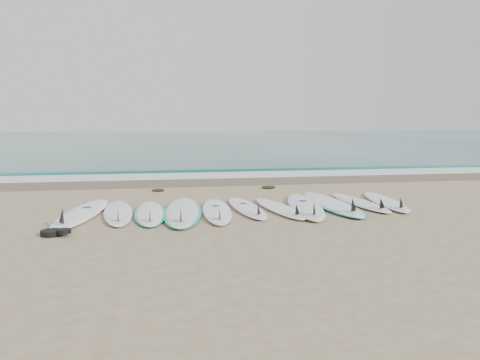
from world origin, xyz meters
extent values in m
plane|color=#9A8464|center=(0.00, 0.00, 0.00)|extent=(120.00, 120.00, 0.00)
cube|color=#226764|center=(0.00, 32.50, 0.01)|extent=(120.00, 55.00, 0.03)
cube|color=brown|center=(0.00, 4.10, 0.01)|extent=(120.00, 1.80, 0.01)
cube|color=silver|center=(0.00, 5.50, 0.02)|extent=(120.00, 1.40, 0.04)
cube|color=#226764|center=(0.00, 7.00, 0.05)|extent=(120.00, 1.00, 0.10)
ellipsoid|color=white|center=(-2.98, -0.04, 0.05)|extent=(0.98, 2.90, 0.09)
cone|color=black|center=(-3.13, -1.07, 0.22)|extent=(0.28, 0.33, 0.30)
cylinder|color=navy|center=(-2.95, 0.24, 0.10)|extent=(0.19, 0.19, 0.01)
ellipsoid|color=white|center=(-2.36, -0.05, 0.04)|extent=(0.72, 2.47, 0.08)
cone|color=black|center=(-2.28, -0.94, 0.18)|extent=(0.23, 0.28, 0.26)
ellipsoid|color=white|center=(-1.79, -0.18, 0.04)|extent=(0.53, 2.34, 0.08)
ellipsoid|color=#19BD98|center=(-1.79, -0.18, 0.04)|extent=(0.61, 2.36, 0.05)
cone|color=black|center=(-1.77, -1.03, 0.18)|extent=(0.20, 0.25, 0.25)
ellipsoid|color=silver|center=(-1.20, -0.16, 0.05)|extent=(0.80, 2.91, 0.09)
ellipsoid|color=#19BD98|center=(-1.20, -0.16, 0.04)|extent=(0.90, 2.94, 0.07)
cone|color=black|center=(-1.28, -1.21, 0.22)|extent=(0.26, 0.32, 0.31)
ellipsoid|color=white|center=(-0.58, -0.19, 0.04)|extent=(0.68, 2.54, 0.08)
cone|color=black|center=(-0.64, -1.11, 0.19)|extent=(0.23, 0.28, 0.27)
cylinder|color=navy|center=(-0.56, 0.05, 0.08)|extent=(0.15, 0.15, 0.01)
ellipsoid|color=white|center=(0.02, 0.01, 0.04)|extent=(0.63, 2.38, 0.08)
cone|color=black|center=(0.07, -0.84, 0.18)|extent=(0.21, 0.26, 0.25)
cylinder|color=navy|center=(0.01, 0.24, 0.08)|extent=(0.14, 0.14, 0.01)
ellipsoid|color=white|center=(0.62, -0.13, 0.04)|extent=(0.76, 2.34, 0.07)
cone|color=black|center=(0.73, -0.96, 0.17)|extent=(0.22, 0.27, 0.24)
ellipsoid|color=white|center=(1.17, -0.05, 0.05)|extent=(1.05, 2.93, 0.09)
cone|color=black|center=(1.00, -1.08, 0.22)|extent=(0.29, 0.34, 0.31)
cylinder|color=navy|center=(1.21, 0.23, 0.10)|extent=(0.19, 0.19, 0.01)
ellipsoid|color=white|center=(1.76, 0.11, 0.05)|extent=(0.62, 2.90, 0.09)
ellipsoid|color=#19BD98|center=(1.76, 0.11, 0.04)|extent=(0.72, 2.92, 0.07)
cone|color=black|center=(1.77, -0.94, 0.22)|extent=(0.25, 0.31, 0.31)
ellipsoid|color=white|center=(2.38, 0.18, 0.04)|extent=(0.65, 2.38, 0.08)
cone|color=black|center=(2.44, -0.68, 0.18)|extent=(0.22, 0.26, 0.25)
ellipsoid|color=white|center=(2.96, 0.18, 0.04)|extent=(0.86, 2.48, 0.08)
cone|color=black|center=(2.82, -0.70, 0.18)|extent=(0.24, 0.29, 0.26)
ellipsoid|color=black|center=(-1.65, 2.65, 0.03)|extent=(0.31, 0.24, 0.06)
ellipsoid|color=black|center=(1.08, 2.66, 0.03)|extent=(0.36, 0.28, 0.07)
cylinder|color=black|center=(-3.20, -1.48, 0.04)|extent=(0.32, 0.32, 0.08)
cylinder|color=black|center=(-3.00, -1.58, 0.08)|extent=(0.20, 0.20, 0.06)
camera|label=1|loc=(-1.59, -8.65, 1.71)|focal=35.00mm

